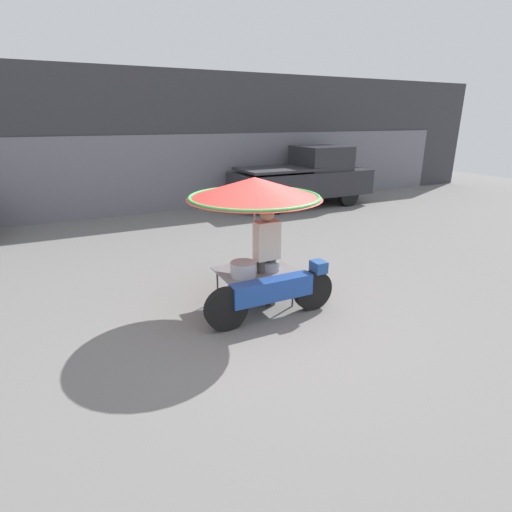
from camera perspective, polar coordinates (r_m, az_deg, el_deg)
The scene contains 5 objects.
ground_plane at distance 6.21m, azimuth 2.05°, elevation -8.47°, with size 36.00×36.00×0.00m, color slate.
shopfront_building at distance 14.07m, azimuth -16.18°, elevation 15.36°, with size 28.00×2.06×4.31m.
vendor_motorcycle_cart at distance 6.01m, azimuth 0.08°, elevation 6.87°, with size 2.10×2.04×2.05m.
vendor_person at distance 6.18m, azimuth 1.54°, elevation 0.53°, with size 0.38×0.22×1.62m.
pickup_truck at distance 14.01m, azimuth 6.96°, elevation 11.03°, with size 4.80×1.81×1.99m.
Camera 1 is at (-2.65, -4.83, 2.87)m, focal length 28.00 mm.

